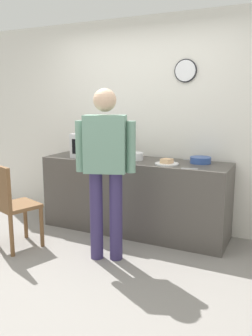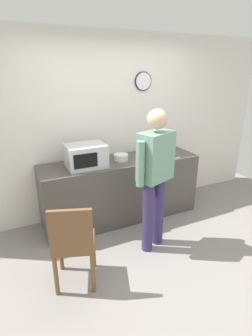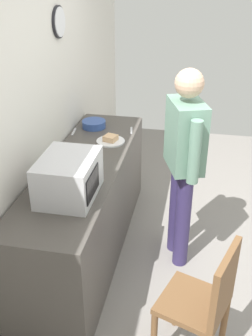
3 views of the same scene
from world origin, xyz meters
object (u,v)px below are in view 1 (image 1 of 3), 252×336
Objects in this scene: sandwich_plate at (167,163)px; spoon_utensil at (190,169)px; microwave at (95,145)px; wooden_chair at (11,202)px; fork_utensil at (191,160)px; person_standing at (106,162)px; salad_bowl at (200,160)px; cereal_bowl at (135,156)px.

sandwich_plate is 1.55× the size of spoon_utensil.
wooden_chair is (-0.46, -1.00, -0.53)m from microwave.
person_standing reaches higher than fork_utensil.
salad_bowl is 1.39× the size of fork_utensil.
sandwich_plate is at bearing -142.34° from salad_bowl.
microwave is 0.53× the size of wooden_chair.
person_standing reaches higher than salad_bowl.
person_standing is (-0.71, -0.94, 0.07)m from salad_bowl.
microwave is at bearing -172.50° from salad_bowl.
salad_bowl reaches higher than sandwich_plate.
wooden_chair reaches higher than spoon_utensil.
cereal_bowl reaches higher than fork_utensil.
fork_utensil is at bearing 68.69° from sandwich_plate.
sandwich_plate is at bearing 60.73° from person_standing.
microwave is 1.29m from spoon_utensil.
spoon_utensil is 0.89m from person_standing.
spoon_utensil is at bearing -75.66° from fork_utensil.
cereal_bowl reaches higher than sandwich_plate.
microwave is 1.30m from salad_bowl.
sandwich_plate is 1.12× the size of salad_bowl.
wooden_chair is at bearing -147.04° from sandwich_plate.
salad_bowl is 0.39m from spoon_utensil.
microwave reaches higher than fork_utensil.
wooden_chair reaches higher than fork_utensil.
sandwich_plate is 0.44m from fork_utensil.
fork_utensil is (0.16, 0.41, -0.02)m from sandwich_plate.
fork_utensil is 1.00× the size of spoon_utensil.
salad_bowl is 0.77m from cereal_bowl.
cereal_bowl is 0.79m from spoon_utensil.
salad_bowl is 2.14m from wooden_chair.
sandwich_plate is 1.55× the size of fork_utensil.
fork_utensil is at bearing 40.04° from wooden_chair.
sandwich_plate is at bearing -15.66° from cereal_bowl.
microwave is 1.18m from fork_utensil.
person_standing is at bearing -141.13° from spoon_utensil.
wooden_chair is (-1.73, -0.79, -0.38)m from spoon_utensil.
wooden_chair is (-1.04, -0.23, -0.48)m from person_standing.
person_standing is at bearing -86.17° from cereal_bowl.
salad_bowl is at bearing 9.00° from cereal_bowl.
sandwich_plate is (0.97, -0.08, -0.13)m from microwave.
microwave reaches higher than sandwich_plate.
spoon_utensil is (0.74, -0.26, -0.04)m from cereal_bowl.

